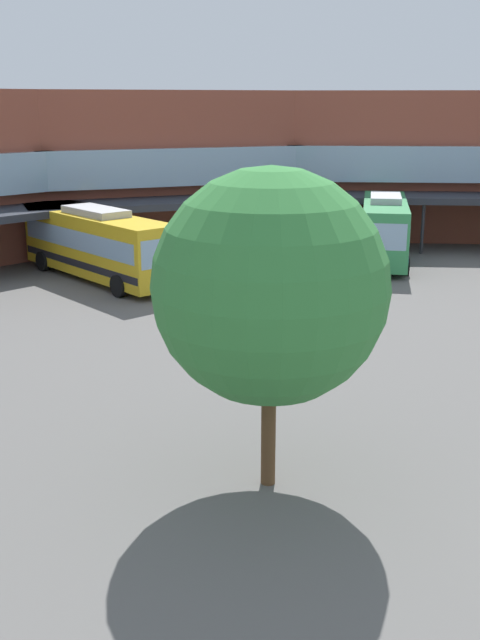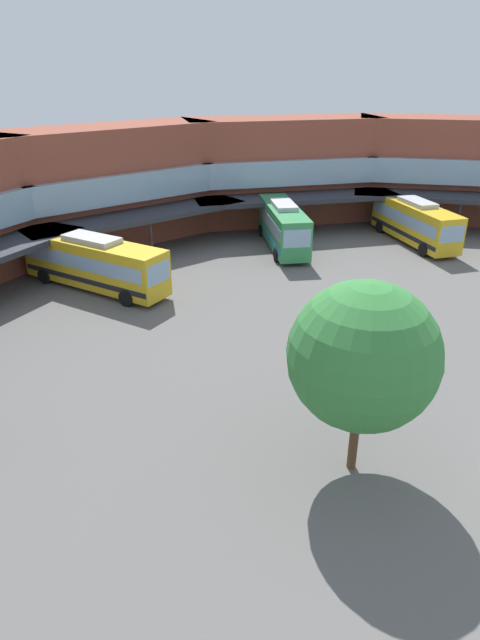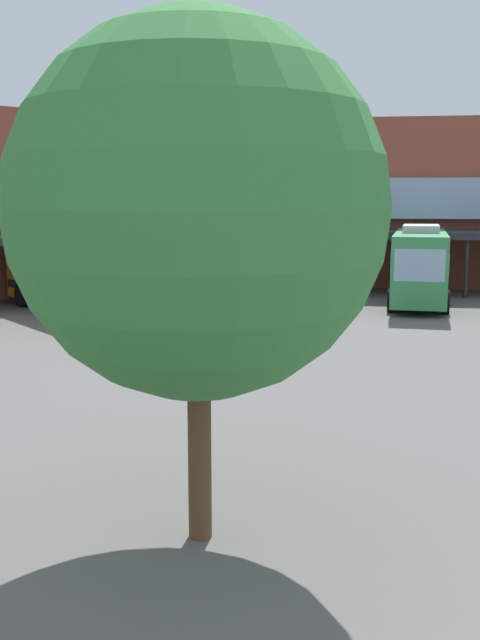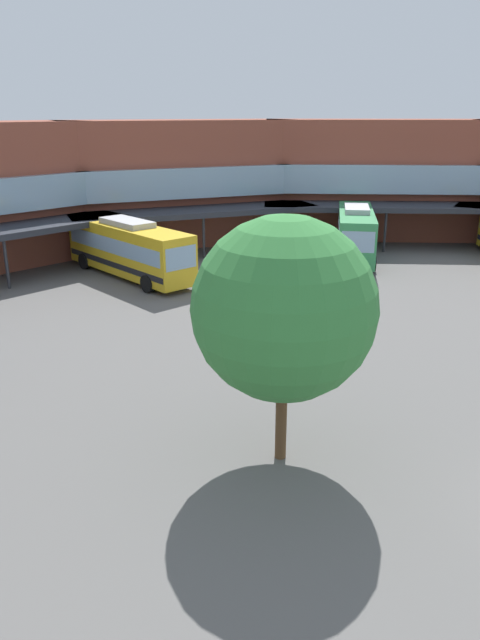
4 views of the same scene
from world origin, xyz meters
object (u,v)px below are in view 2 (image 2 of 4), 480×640
at_px(bus_0, 283,225).
at_px(bus_2, 95,263).
at_px(bus_5, 415,221).
at_px(plaza_tree, 363,356).

xyz_separation_m(bus_0, bus_2, (-16.01, 4.73, -0.05)).
bearing_deg(bus_2, bus_0, 65.44).
height_order(bus_2, bus_5, bus_2).
relative_size(bus_2, bus_5, 1.16).
xyz_separation_m(bus_0, plaza_tree, (-21.31, -18.52, 3.06)).
height_order(bus_5, plaza_tree, plaza_tree).
height_order(bus_2, plaza_tree, plaza_tree).
distance_m(bus_2, plaza_tree, 24.04).
distance_m(bus_2, bus_5, 27.72).
relative_size(bus_0, bus_5, 0.91).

